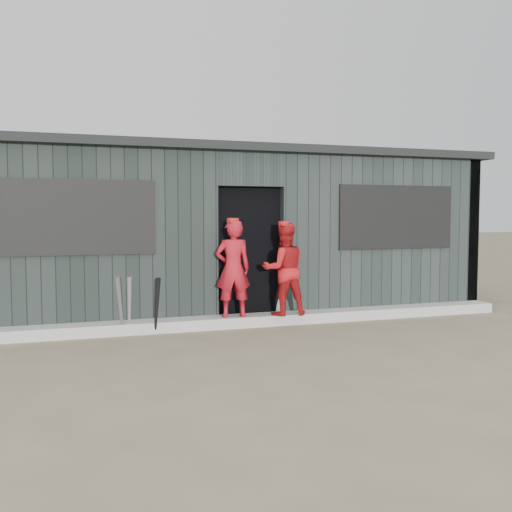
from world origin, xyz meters
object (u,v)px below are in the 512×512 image
object	(u,v)px
bat_left	(129,306)
player_red_left	(233,269)
player_red_right	(284,269)
player_grey_back	(288,272)
dugout	(225,233)
bat_right	(157,306)
bat_mid	(120,306)

from	to	relation	value
bat_left	player_red_left	size ratio (longest dim) A/B	0.57
bat_left	player_red_right	size ratio (longest dim) A/B	0.59
player_red_right	player_grey_back	distance (m)	0.63
dugout	bat_left	bearing A→B (deg)	-134.79
player_grey_back	dugout	distance (m)	1.54
player_red_left	dugout	distance (m)	1.83
bat_left	dugout	size ratio (longest dim) A/B	0.09
player_red_left	bat_right	bearing A→B (deg)	13.65
bat_right	dugout	size ratio (longest dim) A/B	0.09
bat_mid	player_red_left	xyz separation A→B (m)	(1.56, 0.16, 0.43)
bat_left	dugout	world-z (taller)	dugout
bat_mid	bat_right	bearing A→B (deg)	-2.36
dugout	player_red_right	bearing A→B (deg)	-78.16
bat_right	player_red_right	bearing A→B (deg)	3.10
player_red_right	player_grey_back	size ratio (longest dim) A/B	0.93
bat_left	player_grey_back	world-z (taller)	player_grey_back
player_red_left	player_red_right	world-z (taller)	player_red_left
bat_right	player_grey_back	size ratio (longest dim) A/B	0.54
player_red_right	player_grey_back	world-z (taller)	player_red_right
bat_mid	dugout	xyz separation A→B (m)	(1.91, 1.90, 0.88)
bat_mid	bat_left	bearing A→B (deg)	38.90
player_red_left	dugout	xyz separation A→B (m)	(0.35, 1.74, 0.45)
player_grey_back	player_red_right	bearing A→B (deg)	82.97
bat_right	player_red_left	size ratio (longest dim) A/B	0.57
bat_mid	player_red_left	size ratio (longest dim) A/B	0.60
bat_mid	bat_right	world-z (taller)	bat_mid
bat_mid	player_red_right	xyz separation A→B (m)	(2.30, 0.08, 0.41)
bat_mid	dugout	size ratio (longest dim) A/B	0.10
player_red_left	player_grey_back	world-z (taller)	player_red_left
bat_right	player_red_left	distance (m)	1.20
bat_right	player_red_left	xyz separation A→B (m)	(1.10, 0.18, 0.45)
bat_left	bat_mid	bearing A→B (deg)	-141.10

